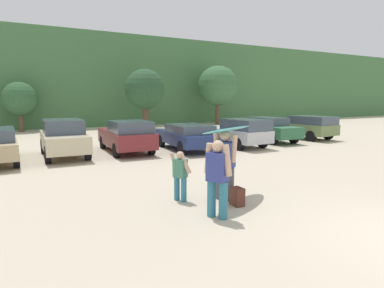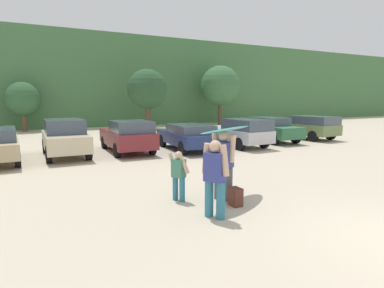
% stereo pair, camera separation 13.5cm
% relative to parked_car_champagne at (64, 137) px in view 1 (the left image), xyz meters
% --- Properties ---
extents(hillside_ridge, '(108.00, 12.00, 8.66)m').
position_rel_parked_car_champagne_xyz_m(hillside_ridge, '(4.50, 20.95, 3.44)').
color(hillside_ridge, '#427042').
rests_on(hillside_ridge, ground_plane).
extents(tree_left, '(2.69, 2.69, 3.93)m').
position_rel_parked_car_champagne_xyz_m(tree_left, '(-1.64, 13.47, 1.68)').
color(tree_left, brown).
rests_on(tree_left, ground_plane).
extents(tree_center, '(3.42, 3.42, 5.12)m').
position_rel_parked_car_champagne_xyz_m(tree_center, '(7.90, 11.12, 2.49)').
color(tree_center, brown).
rests_on(tree_center, ground_plane).
extents(tree_center_right, '(3.92, 3.92, 5.85)m').
position_rel_parked_car_champagne_xyz_m(tree_center_right, '(15.91, 12.16, 2.99)').
color(tree_center_right, brown).
rests_on(tree_center_right, ground_plane).
extents(parked_car_champagne, '(1.80, 4.23, 1.69)m').
position_rel_parked_car_champagne_xyz_m(parked_car_champagne, '(0.00, 0.00, 0.00)').
color(parked_car_champagne, beige).
rests_on(parked_car_champagne, ground_plane).
extents(parked_car_maroon, '(1.95, 4.56, 1.58)m').
position_rel_parked_car_champagne_xyz_m(parked_car_maroon, '(2.85, -0.17, -0.06)').
color(parked_car_maroon, maroon).
rests_on(parked_car_maroon, ground_plane).
extents(parked_car_navy, '(2.11, 4.48, 1.32)m').
position_rel_parked_car_champagne_xyz_m(parked_car_navy, '(5.78, -0.91, -0.15)').
color(parked_car_navy, navy).
rests_on(parked_car_navy, ground_plane).
extents(parked_car_silver, '(2.05, 4.61, 1.54)m').
position_rel_parked_car_champagne_xyz_m(parked_car_silver, '(8.78, -1.05, -0.07)').
color(parked_car_silver, silver).
rests_on(parked_car_silver, ground_plane).
extents(parked_car_forest_green, '(1.91, 4.43, 1.47)m').
position_rel_parked_car_champagne_xyz_m(parked_car_forest_green, '(11.71, -0.18, -0.10)').
color(parked_car_forest_green, '#2D6642').
rests_on(parked_car_forest_green, ground_plane).
extents(parked_car_olive_green, '(2.32, 4.57, 1.51)m').
position_rel_parked_car_champagne_xyz_m(parked_car_olive_green, '(14.74, -0.27, -0.07)').
color(parked_car_olive_green, '#6B7F4C').
rests_on(parked_car_olive_green, ground_plane).
extents(person_adult, '(0.50, 0.68, 1.81)m').
position_rel_parked_car_champagne_xyz_m(person_adult, '(2.92, -8.70, 0.14)').
color(person_adult, '#4C4C51').
rests_on(person_adult, ground_plane).
extents(person_child, '(0.41, 0.65, 1.29)m').
position_rel_parked_car_champagne_xyz_m(person_child, '(1.86, -8.24, -0.16)').
color(person_child, teal).
rests_on(person_child, ground_plane).
extents(person_companion, '(0.48, 0.67, 1.73)m').
position_rel_parked_car_champagne_xyz_m(person_companion, '(2.06, -9.70, 0.09)').
color(person_companion, teal).
rests_on(person_companion, ground_plane).
extents(surfboard_teal, '(2.32, 1.67, 0.18)m').
position_rel_parked_car_champagne_xyz_m(surfboard_teal, '(3.01, -8.67, 0.95)').
color(surfboard_teal, teal).
extents(backpack_dropped, '(0.24, 0.34, 0.45)m').
position_rel_parked_car_champagne_xyz_m(backpack_dropped, '(2.93, -9.24, -0.66)').
color(backpack_dropped, '#592D23').
rests_on(backpack_dropped, ground_plane).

